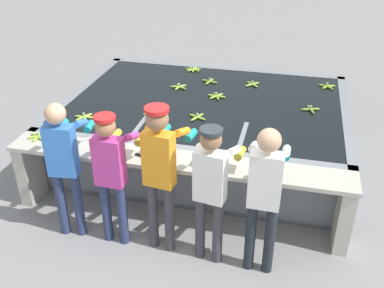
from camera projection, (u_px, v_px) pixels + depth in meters
The scene contains 21 objects.
ground_plane at pixel (171, 230), 5.42m from camera, with size 80.00×80.00×0.00m, color gray.
wash_tank at pixel (205, 127), 6.85m from camera, with size 4.10×3.00×0.88m.
work_ledge at pixel (175, 178), 5.31m from camera, with size 4.10×0.45×0.88m.
worker_0 at pixel (64, 158), 4.92m from camera, with size 0.46×0.73×1.69m.
worker_1 at pixel (111, 168), 4.83m from camera, with size 0.43×0.72×1.61m.
worker_2 at pixel (160, 166), 4.67m from camera, with size 0.46×0.74×1.76m.
worker_3 at pixel (211, 183), 4.57m from camera, with size 0.47×0.74×1.62m.
worker_4 at pixel (265, 189), 4.40m from camera, with size 0.41×0.72×1.70m.
banana_bunch_floating_0 at pixel (152, 112), 6.25m from camera, with size 0.23×0.23×0.08m.
banana_bunch_floating_1 at pixel (216, 96), 6.75m from camera, with size 0.28×0.27×0.08m.
banana_bunch_floating_2 at pixel (179, 87), 7.07m from camera, with size 0.27×0.27×0.08m.
banana_bunch_floating_3 at pixel (327, 86), 7.09m from camera, with size 0.28×0.27×0.08m.
banana_bunch_floating_4 at pixel (84, 117), 6.12m from camera, with size 0.28×0.27×0.08m.
banana_bunch_floating_5 at pixel (252, 84), 7.16m from camera, with size 0.22×0.22×0.08m.
banana_bunch_floating_6 at pixel (197, 117), 6.11m from camera, with size 0.27×0.27×0.08m.
banana_bunch_floating_7 at pixel (193, 69), 7.77m from camera, with size 0.28×0.28×0.08m.
banana_bunch_floating_8 at pixel (210, 81), 7.27m from camera, with size 0.28×0.28×0.08m.
banana_bunch_floating_9 at pixel (311, 109), 6.34m from camera, with size 0.28×0.28×0.08m.
banana_bunch_ledge_0 at pixel (39, 136), 5.63m from camera, with size 0.28×0.28×0.08m.
knife_0 at pixel (75, 142), 5.52m from camera, with size 0.27×0.27×0.02m.
knife_1 at pixel (144, 156), 5.21m from camera, with size 0.35×0.11×0.02m.
Camera 1 is at (1.24, -4.04, 3.56)m, focal length 42.00 mm.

